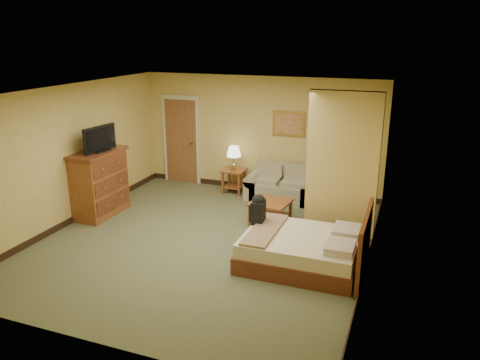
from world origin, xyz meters
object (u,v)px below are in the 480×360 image
at_px(loveseat, 282,188).
at_px(bed, 305,249).
at_px(coffee_table, 270,208).
at_px(dresser, 100,183).

bearing_deg(loveseat, bed, -67.51).
relative_size(loveseat, coffee_table, 2.01).
distance_m(loveseat, bed, 3.03).
relative_size(loveseat, dresser, 1.17).
bearing_deg(coffee_table, loveseat, 96.62).
distance_m(coffee_table, dresser, 3.40).
relative_size(dresser, bed, 0.69).
bearing_deg(dresser, bed, -9.12).
height_order(loveseat, bed, bed).
xyz_separation_m(loveseat, coffee_table, (0.16, -1.38, 0.07)).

